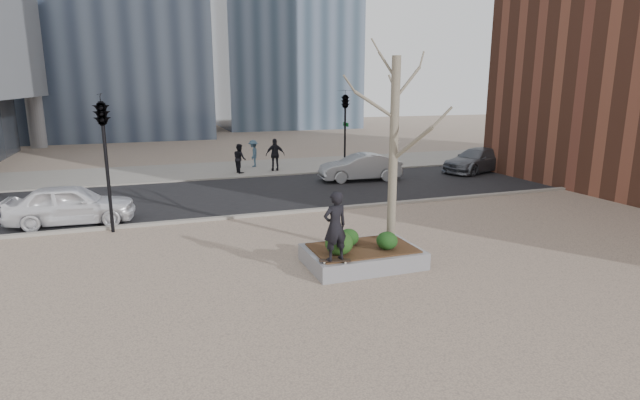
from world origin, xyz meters
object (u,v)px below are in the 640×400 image
object	(u,v)px
skateboard	(335,261)
skateboarder	(335,226)
police_car	(71,204)
planter	(362,257)

from	to	relation	value
skateboard	skateboarder	distance (m)	0.90
police_car	skateboard	bearing A→B (deg)	-135.48
planter	skateboarder	xyz separation A→B (m)	(-1.10, -0.77, 1.17)
planter	police_car	world-z (taller)	police_car
skateboard	skateboarder	xyz separation A→B (m)	(-0.00, 0.00, 0.90)
planter	skateboarder	size ratio (longest dim) A/B	1.73
skateboard	police_car	size ratio (longest dim) A/B	0.19
planter	skateboarder	world-z (taller)	skateboarder
skateboard	police_car	distance (m)	10.33
skateboard	skateboarder	size ratio (longest dim) A/B	0.45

